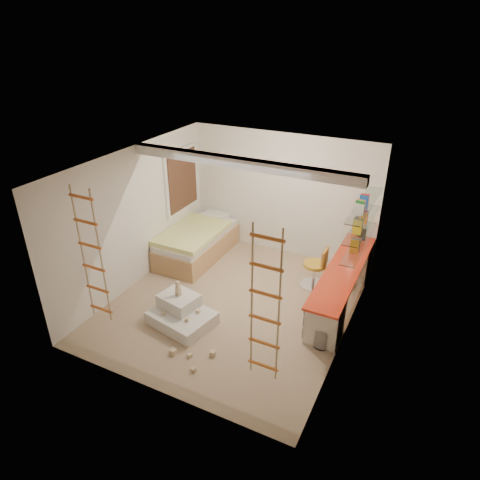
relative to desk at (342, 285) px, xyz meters
The scene contains 15 objects.
floor 1.96m from the desk, 153.35° to the right, with size 4.50×4.50×0.00m, color #9E8666.
ceiling_beam 2.78m from the desk, 161.89° to the right, with size 4.00×0.18×0.16m, color white.
window_frame 3.91m from the desk, behind, with size 0.06×1.15×1.35m, color white.
window_blind 3.88m from the desk, behind, with size 0.02×1.00×1.20m, color #4C2D1E.
rope_ladder_left 4.18m from the desk, 139.59° to the right, with size 0.41×0.04×2.13m, color #CF5923, non-canonical shape.
rope_ladder_right 2.86m from the desk, 98.00° to the right, with size 0.41×0.04×2.13m, color orange, non-canonical shape.
waste_bin 1.25m from the desk, 88.45° to the right, with size 0.27×0.27×0.34m, color white.
desk is the anchor object (origin of this frame).
shelves 1.14m from the desk, 60.31° to the left, with size 0.25×1.80×0.71m.
bed 3.22m from the desk, behind, with size 1.02×2.00×0.69m.
task_lamp 1.21m from the desk, 92.80° to the left, with size 0.14×0.36×0.57m.
swivel_chair 0.67m from the desk, 150.14° to the left, with size 0.49×0.49×0.82m.
play_platform 2.83m from the desk, 143.15° to the right, with size 1.12×0.95×0.44m.
toy_blocks 2.81m from the desk, 135.67° to the right, with size 1.14×1.08×0.71m.
books 1.24m from the desk, 60.31° to the left, with size 0.14×0.58×0.92m.
Camera 1 is at (2.92, -5.57, 4.53)m, focal length 32.00 mm.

